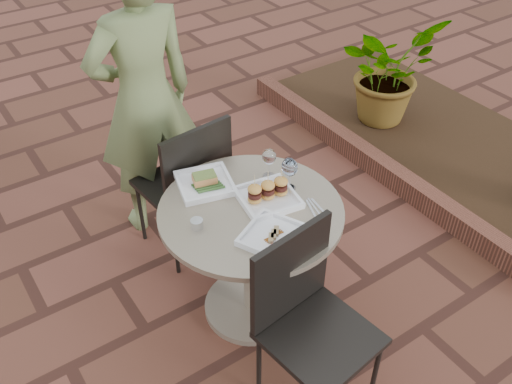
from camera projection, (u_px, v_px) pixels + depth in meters
ground at (211, 296)px, 3.26m from camera, size 60.00×60.00×0.00m
cafe_table at (251, 246)px, 2.89m from camera, size 0.90×0.90×0.73m
chair_far at (189, 179)px, 3.21m from camera, size 0.48×0.48×0.93m
chair_near at (306, 310)px, 2.48m from camera, size 0.49×0.49×0.93m
diner at (144, 99)px, 3.25m from camera, size 0.64×0.42×1.76m
plate_salmon at (205, 183)px, 2.86m from camera, size 0.32×0.32×0.07m
plate_sliders at (268, 194)px, 2.76m from camera, size 0.31×0.31×0.18m
plate_tuna at (274, 236)px, 2.56m from camera, size 0.35×0.35×0.03m
wine_glass_right at (290, 168)px, 2.78m from camera, size 0.07×0.07×0.18m
wine_glass_mid at (269, 157)px, 2.86m from camera, size 0.07×0.07×0.17m
wine_glass_far at (289, 167)px, 2.78m from camera, size 0.08×0.08×0.18m
steel_ramekin at (197, 224)px, 2.62m from camera, size 0.08×0.08×0.04m
cutlery_set at (316, 209)px, 2.73m from camera, size 0.11×0.19×0.00m
planter_curb at (381, 167)px, 4.10m from camera, size 0.12×3.00×0.15m
mulch_bed at (446, 142)px, 4.44m from camera, size 1.30×3.00×0.06m
potted_plant_a at (388, 70)px, 4.42m from camera, size 0.82×0.73×0.83m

